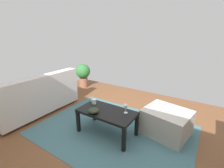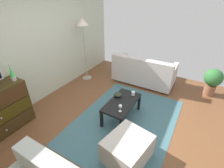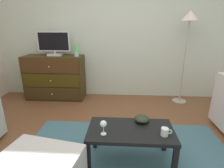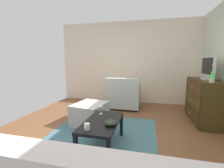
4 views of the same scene
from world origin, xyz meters
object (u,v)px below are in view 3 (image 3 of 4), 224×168
at_px(tv, 54,43).
at_px(lava_lamp, 76,49).
at_px(bowl_decorative, 142,119).
at_px(standing_lamp, 189,25).
at_px(dresser, 55,77).
at_px(coffee_table, 131,133).
at_px(wine_glass, 103,124).
at_px(mug, 165,132).

relative_size(tv, lava_lamp, 2.00).
xyz_separation_m(bowl_decorative, standing_lamp, (0.96, 1.61, 1.06)).
bearing_deg(tv, dresser, -150.51).
relative_size(tv, coffee_table, 0.70).
distance_m(wine_glass, standing_lamp, 2.54).
xyz_separation_m(lava_lamp, standing_lamp, (2.13, -0.00, 0.45)).
height_order(dresser, bowl_decorative, dresser).
relative_size(dresser, bowl_decorative, 6.98).
bearing_deg(standing_lamp, wine_glass, -126.28).
bearing_deg(mug, tv, 133.43).
bearing_deg(tv, wine_glass, -58.30).
height_order(dresser, mug, dresser).
xyz_separation_m(lava_lamp, bowl_decorative, (1.17, -1.62, -0.61)).
bearing_deg(wine_glass, mug, 1.14).
bearing_deg(mug, standing_lamp, 68.13).
relative_size(coffee_table, mug, 8.27).
xyz_separation_m(wine_glass, mug, (0.63, 0.01, -0.07)).
distance_m(mug, bowl_decorative, 0.34).
distance_m(bowl_decorative, standing_lamp, 2.15).
xyz_separation_m(tv, mug, (1.84, -1.95, -0.71)).
height_order(bowl_decorative, standing_lamp, standing_lamp).
bearing_deg(dresser, coffee_table, -49.83).
xyz_separation_m(dresser, lava_lamp, (0.51, -0.04, 0.61)).
bearing_deg(dresser, standing_lamp, -1.05).
height_order(dresser, wine_glass, dresser).
distance_m(lava_lamp, wine_glass, 2.10).
distance_m(wine_glass, mug, 0.64).
bearing_deg(bowl_decorative, mug, -51.69).
bearing_deg(mug, bowl_decorative, 128.31).
bearing_deg(wine_glass, tv, 121.70).
xyz_separation_m(lava_lamp, wine_glass, (0.74, -1.89, -0.53)).
xyz_separation_m(tv, standing_lamp, (2.60, -0.07, 0.34)).
xyz_separation_m(dresser, tv, (0.04, 0.02, 0.72)).
height_order(dresser, lava_lamp, lava_lamp).
relative_size(bowl_decorative, standing_lamp, 0.10).
distance_m(dresser, coffee_table, 2.39).
bearing_deg(lava_lamp, wine_glass, -68.56).
bearing_deg(coffee_table, wine_glass, -159.10).
bearing_deg(tv, lava_lamp, -8.21).
relative_size(mug, bowl_decorative, 0.65).
xyz_separation_m(dresser, mug, (1.89, -1.92, 0.01)).
relative_size(coffee_table, standing_lamp, 0.53).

